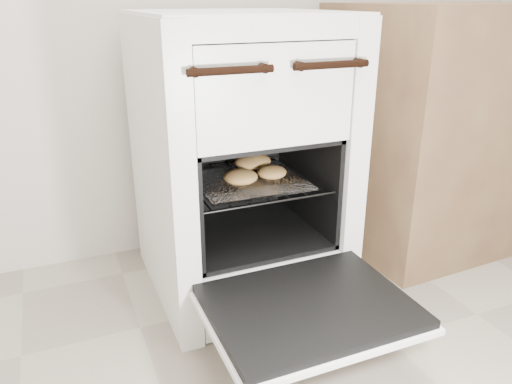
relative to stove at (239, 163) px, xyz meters
The scene contains 6 objects.
stove is the anchor object (origin of this frame).
oven_door 0.55m from the stove, 90.00° to the right, with size 0.53×0.41×0.04m.
oven_rack 0.07m from the stove, 90.00° to the right, with size 0.43×0.41×0.01m.
foil_sheet 0.09m from the stove, 90.00° to the right, with size 0.33×0.29×0.01m, color white.
baked_rolls 0.05m from the stove, 45.22° to the right, with size 0.23×0.25×0.05m.
counter 0.94m from the stove, ahead, with size 0.92×0.61×0.92m, color brown.
Camera 1 is at (-0.50, -0.26, 0.94)m, focal length 35.00 mm.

